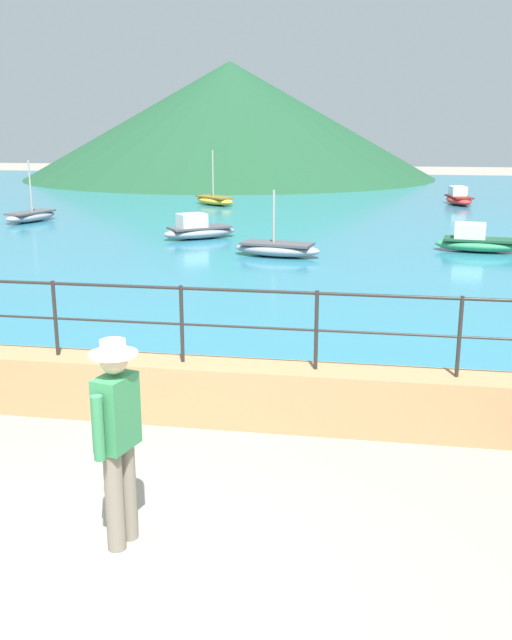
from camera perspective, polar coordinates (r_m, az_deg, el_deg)
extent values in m
plane|color=gray|center=(5.88, -14.41, -19.72)|extent=(120.00, 120.00, 0.00)
cube|color=tan|center=(8.40, -5.81, -5.60)|extent=(20.00, 0.56, 0.70)
cylinder|color=#282623|center=(8.68, -15.76, 0.13)|extent=(0.04, 0.04, 0.90)
cylinder|color=#282623|center=(8.15, -5.96, -0.33)|extent=(0.04, 0.04, 0.90)
cylinder|color=#282623|center=(7.89, 4.85, -0.83)|extent=(0.04, 0.04, 0.90)
cylinder|color=#282623|center=(7.92, 15.97, -1.31)|extent=(0.04, 0.04, 0.90)
cylinder|color=#282623|center=(8.05, -6.04, 2.55)|extent=(18.40, 0.04, 0.04)
cylinder|color=#282623|center=(8.15, -5.96, -0.33)|extent=(18.40, 0.03, 0.03)
cube|color=teal|center=(30.45, 5.57, 8.93)|extent=(64.00, 44.32, 0.06)
cone|color=#1E4C2D|center=(48.97, -2.07, 15.67)|extent=(27.22, 27.22, 7.45)
cylinder|color=slate|center=(6.11, -10.26, -13.30)|extent=(0.15, 0.15, 0.86)
cylinder|color=slate|center=(5.98, -11.25, -14.01)|extent=(0.15, 0.15, 0.86)
cube|color=#337F4C|center=(5.73, -11.11, -7.24)|extent=(0.30, 0.40, 0.60)
cylinder|color=#337F4C|center=(5.93, -9.76, -6.82)|extent=(0.09, 0.09, 0.52)
cylinder|color=#337F4C|center=(5.57, -12.51, -8.45)|extent=(0.09, 0.09, 0.52)
sphere|color=beige|center=(5.59, -11.33, -3.16)|extent=(0.22, 0.22, 0.22)
cylinder|color=beige|center=(5.57, -11.36, -2.68)|extent=(0.38, 0.38, 0.02)
cylinder|color=beige|center=(5.55, -11.39, -2.09)|extent=(0.20, 0.20, 0.10)
ellipsoid|color=red|center=(32.54, 15.92, 9.20)|extent=(1.32, 2.43, 0.36)
cube|color=maroon|center=(32.53, 15.94, 9.46)|extent=(1.10, 1.95, 0.06)
cube|color=silver|center=(32.75, 15.84, 9.91)|extent=(0.77, 0.90, 0.40)
ellipsoid|color=gray|center=(18.62, 1.71, 5.67)|extent=(2.43, 1.31, 0.36)
cube|color=#4D4D51|center=(18.60, 1.71, 6.13)|extent=(1.95, 1.09, 0.06)
cylinder|color=#B2A899|center=(18.53, 1.43, 8.30)|extent=(0.06, 0.06, 1.35)
ellipsoid|color=gray|center=(26.81, -17.58, 7.90)|extent=(1.48, 2.46, 0.36)
cube|color=#4D4D51|center=(26.79, -17.61, 8.22)|extent=(1.22, 1.98, 0.06)
cylinder|color=#B2A899|center=(26.78, -17.62, 10.20)|extent=(0.06, 0.06, 1.78)
ellipsoid|color=gray|center=(21.73, -4.52, 7.01)|extent=(2.37, 2.12, 0.36)
cube|color=#4D4D51|center=(21.71, -4.53, 7.40)|extent=(1.92, 1.73, 0.06)
cube|color=silver|center=(21.58, -5.16, 7.95)|extent=(1.02, 0.99, 0.40)
ellipsoid|color=gold|center=(31.25, -3.33, 9.52)|extent=(2.32, 2.19, 0.36)
cube|color=brown|center=(31.23, -3.33, 9.79)|extent=(1.89, 1.79, 0.06)
cylinder|color=#B2A899|center=(31.24, -3.47, 11.64)|extent=(0.06, 0.06, 1.95)
ellipsoid|color=#338C59|center=(20.23, 17.39, 5.75)|extent=(2.39, 1.18, 0.36)
cube|color=#1C4D31|center=(20.21, 17.42, 6.17)|extent=(1.92, 0.99, 0.06)
cube|color=silver|center=(20.18, 16.76, 6.87)|extent=(0.87, 0.72, 0.40)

